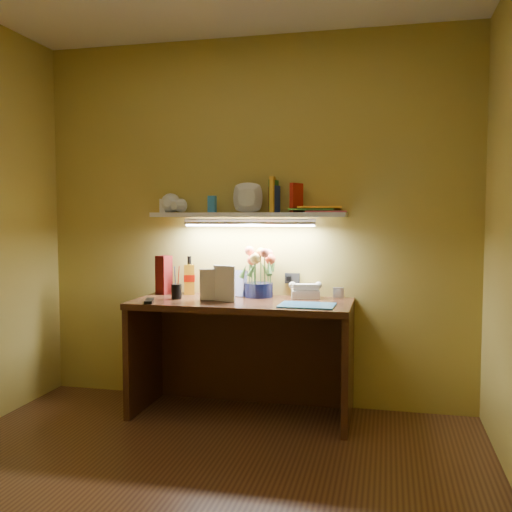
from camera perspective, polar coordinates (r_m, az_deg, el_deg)
The scene contains 14 objects.
ground at distance 2.80m, azimuth -8.13°, elevation -23.51°, with size 3.00×3.00×0.00m, color #432414.
desk at distance 3.74m, azimuth -1.42°, elevation -10.17°, with size 1.40×0.60×0.75m, color #37180F.
flower_bouquet at distance 3.81m, azimuth 0.28°, elevation -1.63°, with size 0.21×0.21×0.33m, color #0D1238, non-canonical shape.
telephone at distance 3.78m, azimuth 4.96°, elevation -3.40°, with size 0.18×0.14×0.11m, color #F0E5CD, non-canonical shape.
desk_clock at distance 3.81m, azimuth 8.24°, elevation -3.65°, with size 0.07×0.04×0.07m, color silver.
whisky_bottle at distance 3.96m, azimuth -6.67°, elevation -1.92°, with size 0.07×0.07×0.27m, color #C68213, non-canonical shape.
whisky_box at distance 4.01m, azimuth -9.19°, elevation -1.87°, with size 0.09×0.09×0.27m, color #590F0E.
pen_cup at distance 3.76m, azimuth -7.96°, elevation -3.02°, with size 0.07×0.07×0.17m, color black.
art_card at distance 3.87m, azimuth -2.14°, elevation -2.70°, with size 0.18×0.04×0.18m, color white, non-canonical shape.
tv_remote at distance 3.65m, azimuth -10.63°, elevation -4.43°, with size 0.05×0.17×0.02m, color black.
blue_folder at distance 3.46m, azimuth 5.14°, elevation -4.93°, with size 0.33×0.24×0.01m, color #3087CD.
desk_book_a at distance 3.68m, azimuth -5.66°, elevation -2.86°, with size 0.15×0.02×0.20m, color beige.
desk_book_b at distance 3.67m, azimuth -4.27°, elevation -2.67°, with size 0.17×0.02×0.23m, color silver.
wall_shelf at distance 3.80m, azimuth -0.89°, elevation 4.70°, with size 1.30×0.28×0.26m.
Camera 1 is at (0.91, -2.31, 1.29)m, focal length 40.00 mm.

